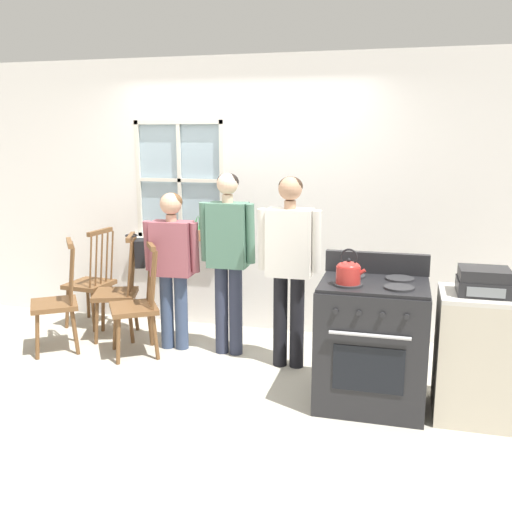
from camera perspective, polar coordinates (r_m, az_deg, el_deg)
The scene contains 15 objects.
ground_plane at distance 4.75m, azimuth -5.65°, elevation -12.28°, with size 16.00×16.00×0.00m, color #B2AD9E.
wall_back at distance 5.69m, azimuth -0.73°, elevation 5.85°, with size 6.40×0.16×2.70m.
chair_by_window at distance 5.71m, azimuth -13.66°, elevation -3.62°, with size 0.52×0.53×1.02m.
chair_near_wall at distance 5.22m, azimuth -11.88°, elevation -5.00°, with size 0.56×0.57×1.02m.
chair_center_cluster at distance 6.14m, azimuth -16.16°, elevation -2.65°, with size 0.45×0.46×1.02m.
chair_near_stove at distance 5.53m, azimuth -19.31°, elevation -4.47°, with size 0.57×0.57×1.02m.
person_elderly_left at distance 5.21m, azimuth -8.36°, elevation -0.10°, with size 0.52×0.23×1.45m.
person_teen_center at distance 5.02m, azimuth -2.81°, elevation 0.71°, with size 0.50×0.21×1.63m.
person_adult_right at distance 4.73m, azimuth 3.36°, elevation 0.09°, with size 0.53×0.22×1.62m.
stove at distance 4.28m, azimuth 11.49°, elevation -8.46°, with size 0.77×0.68×1.08m.
kettle at distance 4.00m, azimuth 9.23°, elevation -1.53°, with size 0.21×0.17×0.25m.
potted_plant at distance 5.81m, azimuth -5.83°, elevation 2.39°, with size 0.13×0.13×0.27m.
handbag at distance 5.58m, azimuth -11.50°, elevation 0.38°, with size 0.23×0.24×0.31m.
side_counter at distance 4.29m, azimuth 21.23°, elevation -9.31°, with size 0.55×0.50×0.90m.
stereo at distance 4.11m, azimuth 21.82°, elevation -2.40°, with size 0.34×0.29×0.18m.
Camera 1 is at (1.53, -4.06, 1.95)m, focal length 40.00 mm.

